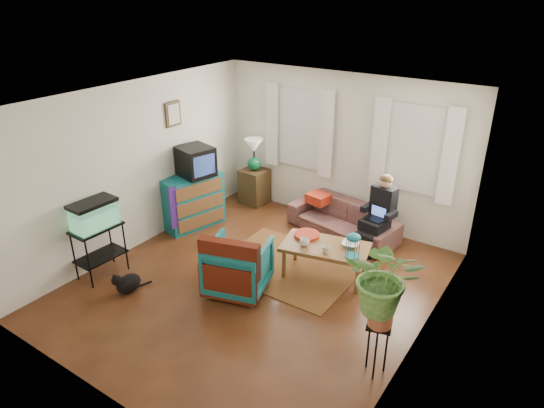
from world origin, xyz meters
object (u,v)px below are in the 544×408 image
Objects in this scene: sofa at (343,214)px; dresser at (192,201)px; coffee_table at (325,261)px; plant_stand at (377,349)px; side_table at (255,186)px; armchair at (238,264)px; aquarium_stand at (100,251)px.

dresser reaches higher than sofa.
coffee_table is 1.95m from plant_stand.
plant_stand is at bearing -57.91° from coffee_table.
armchair reaches higher than side_table.
aquarium_stand is at bearing -116.84° from sofa.
coffee_table is at bearing 35.95° from aquarium_stand.
armchair is 1.24× the size of plant_stand.
dresser is 4.33m from plant_stand.
coffee_table is at bearing 134.66° from plant_stand.
aquarium_stand is 0.64× the size of coffee_table.
coffee_table is (2.33, -1.51, -0.08)m from side_table.
aquarium_stand is 2.03m from armchair.
plant_stand is at bearing 152.54° from armchair.
side_table is at bearing 91.19° from dresser.
dresser is at bearing 164.15° from coffee_table.
dresser is at bearing 159.14° from plant_stand.
dresser is at bearing -47.28° from armchair.
armchair is 0.67× the size of coffee_table.
armchair reaches higher than aquarium_stand.
side_table is at bearing 134.47° from coffee_table.
armchair is 1.27m from coffee_table.
side_table reaches higher than coffee_table.
dresser reaches higher than aquarium_stand.
aquarium_stand reaches higher than side_table.
side_table is 2.78m from coffee_table.
sofa is at bearing 55.57° from aquarium_stand.
sofa is 3.86m from aquarium_stand.
aquarium_stand is 1.18× the size of plant_stand.
aquarium_stand is (-2.32, -3.08, 0.02)m from sofa.
plant_stand is (4.05, 0.38, -0.06)m from aquarium_stand.
dresser is 1.92m from aquarium_stand.
sofa is 2.42× the size of aquarium_stand.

